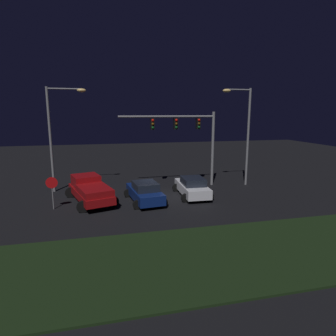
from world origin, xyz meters
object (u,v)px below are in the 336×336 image
Objects in this scene: stop_sign at (52,187)px; car_sedan at (192,187)px; pickup_truck at (90,188)px; street_lamp_left at (58,127)px; car_sedan_far at (145,192)px; street_lamp_right at (243,126)px; traffic_signal_gantry at (186,131)px.

car_sedan is at bearing 5.03° from stop_sign.
pickup_truck is 0.68× the size of street_lamp_left.
car_sedan is 0.97× the size of car_sedan_far.
traffic_signal_gantry is at bearing 172.74° from street_lamp_right.
stop_sign is at bearing -89.79° from street_lamp_left.
street_lamp_right reaches higher than car_sedan_far.
pickup_truck reaches higher than car_sedan.
street_lamp_right is at bearing -64.23° from car_sedan.
street_lamp_left is at bearing 175.54° from traffic_signal_gantry.
street_lamp_left is (-10.09, 3.83, 4.57)m from car_sedan.
car_sedan_far is at bearing 2.28° from stop_sign.
street_lamp_right is at bearing -78.70° from car_sedan_far.
street_lamp_left is at bearing 90.21° from stop_sign.
car_sedan_far is 0.54× the size of street_lamp_right.
street_lamp_left is at bearing 71.00° from car_sedan.
traffic_signal_gantry is (0.39, 3.01, 4.16)m from car_sedan.
street_lamp_left is 15.50m from street_lamp_right.
street_lamp_left is 0.99× the size of street_lamp_right.
stop_sign is (-2.35, -1.19, 0.56)m from pickup_truck.
car_sedan is at bearing -87.44° from car_sedan_far.
pickup_truck is 4.02m from car_sedan_far.
pickup_truck is 9.40m from traffic_signal_gantry.
street_lamp_left is 6.02m from stop_sign.
car_sedan is 0.53× the size of street_lamp_right.
car_sedan_far is 8.95m from street_lamp_left.
pickup_truck is at bearing 69.53° from car_sedan_far.
stop_sign is at bearing -159.57° from traffic_signal_gantry.
street_lamp_right is 16.20m from stop_sign.
street_lamp_right is at bearing 11.96° from stop_sign.
stop_sign reaches higher than car_sedan.
car_sedan is 5.15m from traffic_signal_gantry.
traffic_signal_gantry reaches higher than car_sedan_far.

